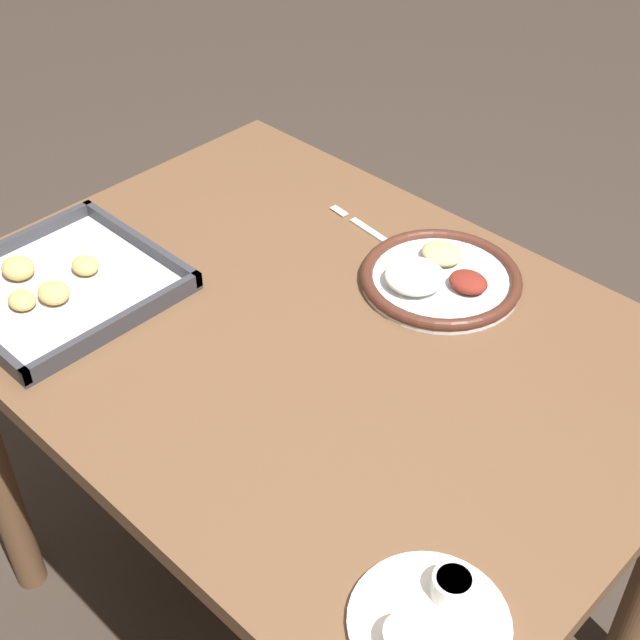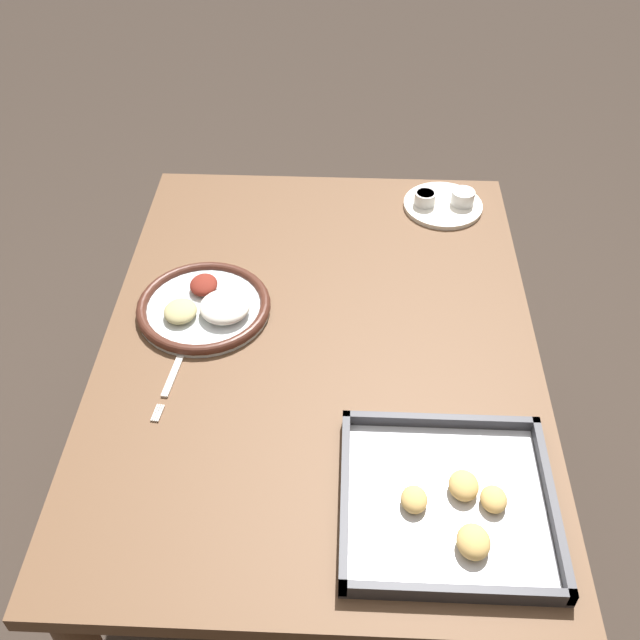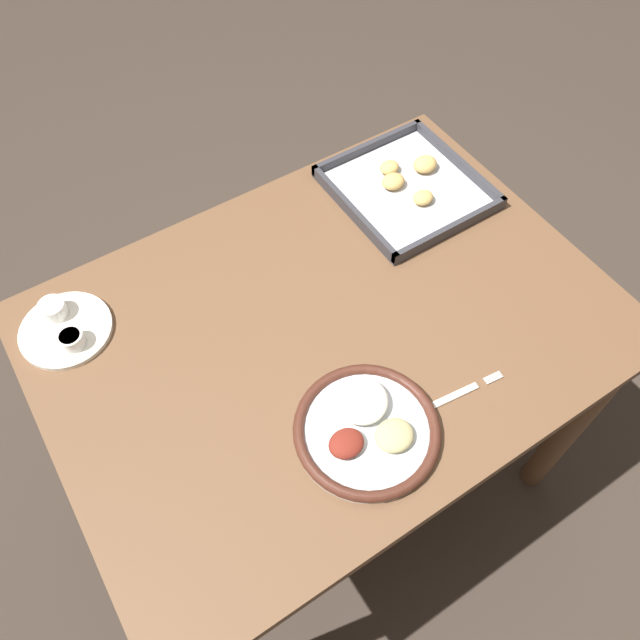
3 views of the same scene
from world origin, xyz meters
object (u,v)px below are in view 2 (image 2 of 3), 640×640
(dinner_plate, at_px, (205,306))
(saucer_plate, at_px, (444,203))
(baking_tray, at_px, (450,504))
(fork, at_px, (174,373))

(dinner_plate, bearing_deg, saucer_plate, 127.28)
(baking_tray, bearing_deg, dinner_plate, -133.99)
(dinner_plate, relative_size, fork, 1.30)
(dinner_plate, distance_m, baking_tray, 0.59)
(saucer_plate, bearing_deg, baking_tray, -3.79)
(dinner_plate, bearing_deg, fork, -10.84)
(saucer_plate, bearing_deg, dinner_plate, -52.72)
(dinner_plate, xyz_separation_m, fork, (0.16, -0.03, -0.01))
(dinner_plate, distance_m, fork, 0.16)
(fork, height_order, baking_tray, baking_tray)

